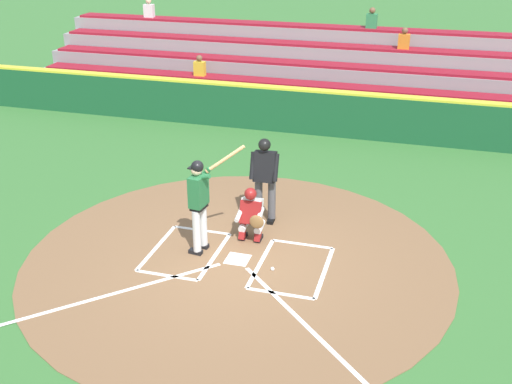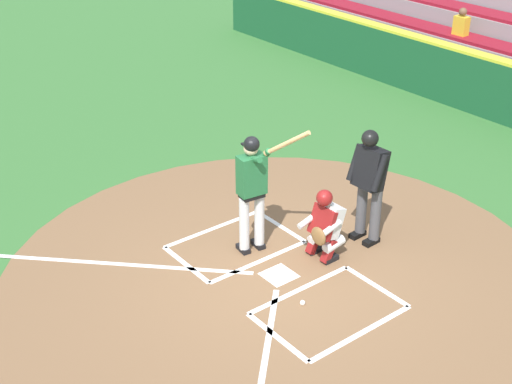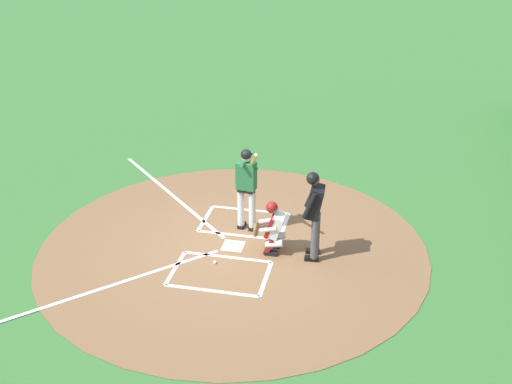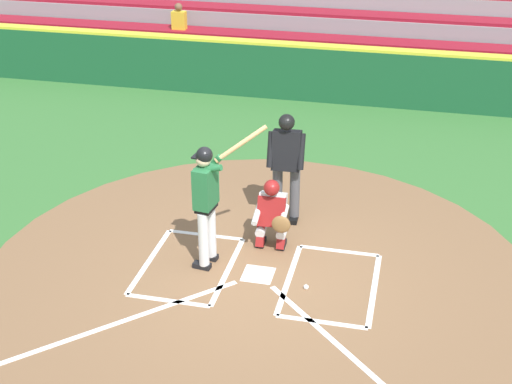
{
  "view_description": "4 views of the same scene",
  "coord_description": "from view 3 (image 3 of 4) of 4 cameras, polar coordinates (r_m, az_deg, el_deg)",
  "views": [
    {
      "loc": [
        -3.18,
        9.78,
        6.08
      ],
      "look_at": [
        -0.09,
        -0.95,
        1.0
      ],
      "focal_mm": 44.41,
      "sensor_mm": 36.0,
      "label": 1
    },
    {
      "loc": [
        -6.59,
        5.58,
        5.91
      ],
      "look_at": [
        0.51,
        0.02,
        1.16
      ],
      "focal_mm": 50.9,
      "sensor_mm": 36.0,
      "label": 2
    },
    {
      "loc": [
        -10.74,
        -2.78,
        6.61
      ],
      "look_at": [
        0.49,
        -0.38,
        1.06
      ],
      "focal_mm": 43.44,
      "sensor_mm": 36.0,
      "label": 3
    },
    {
      "loc": [
        -1.96,
        8.57,
        5.82
      ],
      "look_at": [
        0.2,
        -0.75,
        0.95
      ],
      "focal_mm": 51.31,
      "sensor_mm": 36.0,
      "label": 4
    }
  ],
  "objects": [
    {
      "name": "ground_plane",
      "position": [
        12.91,
        -2.12,
        -5.03
      ],
      "size": [
        120.0,
        120.0,
        0.0
      ],
      "primitive_type": "plane",
      "color": "#387033"
    },
    {
      "name": "batter",
      "position": [
        13.03,
        -0.86,
        0.76
      ],
      "size": [
        1.0,
        0.62,
        2.13
      ],
      "color": "silver",
      "rests_on": "ground"
    },
    {
      "name": "catcher",
      "position": [
        12.44,
        1.51,
        -3.18
      ],
      "size": [
        0.59,
        0.6,
        1.13
      ],
      "color": "black",
      "rests_on": "ground"
    },
    {
      "name": "baseball",
      "position": [
        12.34,
        -3.81,
        -6.48
      ],
      "size": [
        0.07,
        0.07,
        0.07
      ],
      "primitive_type": "sphere",
      "color": "white",
      "rests_on": "ground"
    },
    {
      "name": "home_plate_and_chalk",
      "position": [
        13.12,
        -5.86,
        -4.54
      ],
      "size": [
        7.93,
        4.91,
        0.01
      ],
      "color": "white",
      "rests_on": "dirt_circle"
    },
    {
      "name": "plate_umpire",
      "position": [
        12.07,
        5.4,
        -1.63
      ],
      "size": [
        0.59,
        0.43,
        1.86
      ],
      "color": "#4C4C51",
      "rests_on": "ground"
    },
    {
      "name": "dirt_circle",
      "position": [
        12.91,
        -2.12,
        -5.01
      ],
      "size": [
        8.0,
        8.0,
        0.01
      ],
      "primitive_type": "cylinder",
      "color": "brown",
      "rests_on": "ground"
    }
  ]
}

